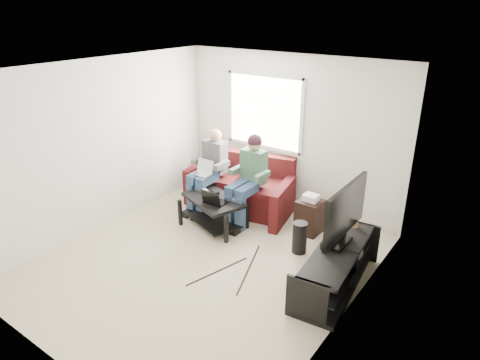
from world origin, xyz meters
name	(u,v)px	position (x,y,z in m)	size (l,w,h in m)	color
floor	(205,261)	(0.00, 0.00, 0.00)	(4.50, 4.50, 0.00)	beige
ceiling	(198,70)	(0.00, 0.00, 2.60)	(4.50, 4.50, 0.00)	white
wall_back	(290,133)	(0.00, 2.25, 1.30)	(4.50, 4.50, 0.00)	silver
wall_front	(36,251)	(0.00, -2.25, 1.30)	(4.50, 4.50, 0.00)	silver
wall_left	(102,146)	(-2.00, 0.00, 1.30)	(4.50, 4.50, 0.00)	silver
wall_right	(351,217)	(2.00, 0.00, 1.30)	(4.50, 4.50, 0.00)	silver
window	(264,112)	(-0.50, 2.23, 1.60)	(1.48, 0.04, 1.28)	white
sofa	(240,189)	(-0.61, 1.69, 0.33)	(2.11, 1.23, 0.90)	#471113
person_left	(209,167)	(-1.01, 1.34, 0.76)	(0.40, 0.71, 1.38)	#314C6D
person_right	(249,173)	(-0.21, 1.36, 0.82)	(0.40, 0.71, 1.42)	#314C6D
laptop_silver	(202,171)	(-1.01, 1.16, 0.75)	(0.32, 0.22, 0.24)	silver
coffee_table	(213,206)	(-0.53, 0.84, 0.36)	(1.13, 0.90, 0.49)	black
laptop_black	(216,195)	(-0.41, 0.76, 0.61)	(0.34, 0.24, 0.24)	black
controller_a	(204,191)	(-0.81, 0.96, 0.51)	(0.14, 0.09, 0.04)	silver
controller_b	(215,192)	(-0.63, 1.02, 0.51)	(0.14, 0.09, 0.04)	black
controller_c	(234,199)	(-0.23, 0.99, 0.51)	(0.14, 0.09, 0.04)	gray
tv_stand	(337,269)	(1.70, 0.53, 0.24)	(0.67, 1.70, 0.55)	black
tv	(345,212)	(1.70, 0.63, 1.01)	(0.12, 1.10, 0.81)	black
soundbar	(333,239)	(1.58, 0.63, 0.60)	(0.12, 0.50, 0.10)	black
drink_cup	(355,223)	(1.65, 1.16, 0.61)	(0.08, 0.08, 0.12)	#A47A47
console_white	(323,280)	(1.70, 0.13, 0.32)	(0.30, 0.22, 0.06)	silver
console_grey	(347,253)	(1.70, 0.83, 0.33)	(0.34, 0.26, 0.08)	gray
console_black	(335,266)	(1.70, 0.48, 0.32)	(0.38, 0.30, 0.07)	black
subwoofer	(300,238)	(0.94, 0.97, 0.23)	(0.21, 0.21, 0.47)	black
keyboard_floor	(318,285)	(1.53, 0.39, 0.01)	(0.16, 0.49, 0.03)	black
end_table	(310,215)	(0.79, 1.57, 0.29)	(0.36, 0.36, 0.64)	black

